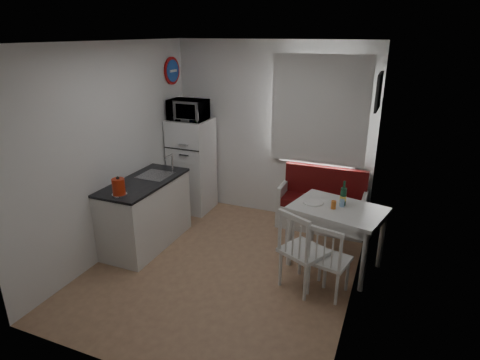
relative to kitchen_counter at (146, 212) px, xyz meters
The scene contains 22 objects.
floor 1.29m from the kitchen_counter, ahead, with size 3.00×3.50×0.02m, color #956C4F.
ceiling 2.46m from the kitchen_counter, ahead, with size 3.00×3.50×0.02m, color white.
wall_back 2.17m from the kitchen_counter, 53.04° to the left, with size 3.00×0.02×2.60m, color white.
wall_front 2.41m from the kitchen_counter, 57.81° to the right, with size 3.00×0.02×2.60m, color white.
wall_left 0.91m from the kitchen_counter, 152.61° to the right, with size 0.02×3.50×2.60m, color white.
wall_right 2.83m from the kitchen_counter, ahead, with size 0.02×3.50×2.60m, color white.
window 2.72m from the kitchen_counter, 39.47° to the left, with size 1.22×0.06×1.47m, color silver.
curtain 2.71m from the kitchen_counter, 38.19° to the left, with size 1.35×0.02×1.50m, color white.
kitchen_counter is the anchor object (origin of this frame).
wall_sign 2.15m from the kitchen_counter, 101.80° to the left, with size 0.40×0.40×0.03m, color #1C4BAA.
picture_frame 3.25m from the kitchen_counter, 19.45° to the left, with size 0.04×0.52×0.42m, color black.
bench 2.47m from the kitchen_counter, 33.27° to the left, with size 1.23×0.47×0.88m.
dining_table 2.46m from the kitchen_counter, ahead, with size 1.17×0.95×0.77m.
chair_left 2.19m from the kitchen_counter, ahead, with size 0.58×0.59×0.51m.
chair_right 2.46m from the kitchen_counter, ahead, with size 0.47×0.45×0.45m.
fridge 1.27m from the kitchen_counter, 89.10° to the left, with size 0.58×0.58×1.46m, color white.
microwave 1.66m from the kitchen_counter, 89.06° to the left, with size 0.55×0.37×0.30m, color white.
kettle 0.78m from the kitchen_counter, 84.72° to the right, with size 0.18×0.18×0.23m, color #B8280E.
wine_bottle 2.54m from the kitchen_counter, 11.30° to the left, with size 0.08×0.08×0.30m, color #144026, non-canonical shape.
drinking_glass_orange 2.42m from the kitchen_counter, ahead, with size 0.06×0.06×0.10m, color orange.
drinking_glass_blue 2.52m from the kitchen_counter, 10.17° to the left, with size 0.05×0.05×0.09m, color #7DA8D5.
plate 2.18m from the kitchen_counter, 10.94° to the left, with size 0.24×0.24×0.02m, color white.
Camera 1 is at (1.78, -3.82, 2.70)m, focal length 30.00 mm.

